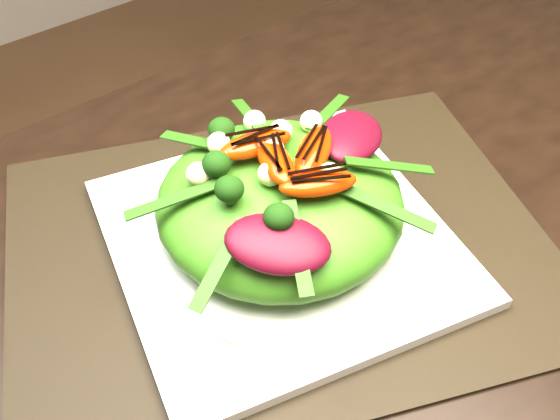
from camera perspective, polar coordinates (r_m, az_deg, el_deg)
placemat at (r=0.60m, az=0.00°, el=-3.12°), size 0.58×0.52×0.00m
plate_base at (r=0.59m, az=0.00°, el=-2.64°), size 0.35×0.35×0.01m
salad_bowl at (r=0.58m, az=0.00°, el=-1.68°), size 0.30×0.30×0.02m
lettuce_mound at (r=0.56m, az=0.00°, el=0.66°), size 0.23×0.23×0.07m
radicchio_leaf at (r=0.58m, az=6.24°, el=6.43°), size 0.09×0.08×0.02m
orange_segment at (r=0.53m, az=-1.00°, el=4.57°), size 0.07×0.05×0.02m
broccoli_floret at (r=0.53m, az=-9.06°, el=2.49°), size 0.04×0.04×0.03m
macadamia_nut at (r=0.53m, az=6.18°, el=3.44°), size 0.03×0.03×0.02m
balsamic_drizzle at (r=0.53m, az=-1.01°, el=5.33°), size 0.04×0.02×0.00m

